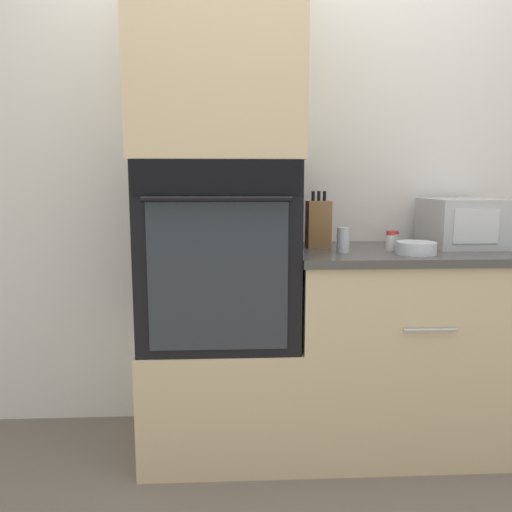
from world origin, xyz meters
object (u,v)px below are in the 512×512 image
at_px(wall_oven, 220,251).
at_px(condiment_jar_far, 343,240).
at_px(knife_block, 318,224).
at_px(condiment_jar_mid, 394,238).
at_px(condiment_jar_near, 390,241).
at_px(bowl, 416,248).
at_px(microwave, 462,223).

height_order(wall_oven, condiment_jar_far, wall_oven).
distance_m(knife_block, condiment_jar_mid, 0.41).
distance_m(wall_oven, condiment_jar_near, 0.76).
bearing_deg(knife_block, bowl, -34.46).
xyz_separation_m(wall_oven, microwave, (1.14, 0.09, 0.12)).
height_order(knife_block, condiment_jar_far, knife_block).
relative_size(wall_oven, knife_block, 3.01).
relative_size(microwave, condiment_jar_near, 4.03).
xyz_separation_m(wall_oven, knife_block, (0.46, 0.10, 0.11)).
bearing_deg(condiment_jar_far, bowl, -13.90).
distance_m(knife_block, condiment_jar_near, 0.34).
relative_size(knife_block, bowl, 1.55).
bearing_deg(bowl, knife_block, 145.54).
distance_m(microwave, bowl, 0.40).
bearing_deg(knife_block, condiment_jar_mid, 13.39).
distance_m(wall_oven, condiment_jar_mid, 0.87).
bearing_deg(condiment_jar_far, wall_oven, 171.35).
relative_size(microwave, condiment_jar_far, 3.33).
bearing_deg(condiment_jar_far, condiment_jar_mid, 41.28).
bearing_deg(condiment_jar_near, knife_block, 154.54).
distance_m(condiment_jar_near, condiment_jar_far, 0.22).
height_order(knife_block, condiment_jar_mid, knife_block).
bearing_deg(wall_oven, condiment_jar_near, -3.10).
distance_m(microwave, condiment_jar_mid, 0.32).
height_order(microwave, bowl, microwave).
distance_m(wall_oven, knife_block, 0.48).
height_order(wall_oven, microwave, wall_oven).
relative_size(wall_oven, bowl, 4.67).
relative_size(bowl, condiment_jar_near, 1.89).
xyz_separation_m(wall_oven, condiment_jar_mid, (0.85, 0.19, 0.03)).
bearing_deg(condiment_jar_near, condiment_jar_far, -169.60).
height_order(bowl, condiment_jar_far, condiment_jar_far).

